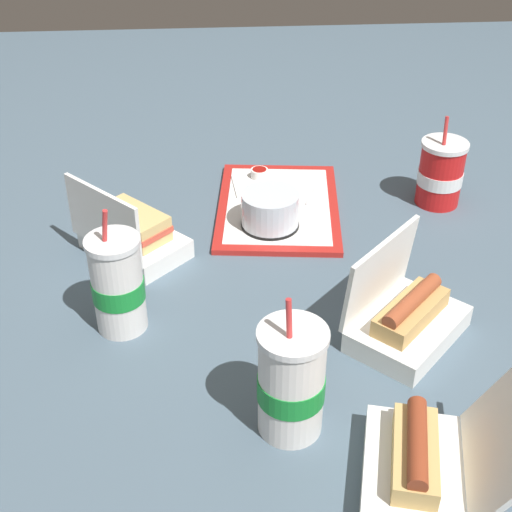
% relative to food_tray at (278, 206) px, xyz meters
% --- Properties ---
extents(ground_plane, '(3.20, 3.20, 0.00)m').
position_rel_food_tray_xyz_m(ground_plane, '(0.26, -0.03, -0.01)').
color(ground_plane, '#4C6070').
extents(food_tray, '(0.40, 0.30, 0.01)m').
position_rel_food_tray_xyz_m(food_tray, '(0.00, 0.00, 0.00)').
color(food_tray, red).
rests_on(food_tray, ground_plane).
extents(cake_container, '(0.12, 0.12, 0.07)m').
position_rel_food_tray_xyz_m(cake_container, '(0.09, -0.03, 0.04)').
color(cake_container, black).
rests_on(cake_container, food_tray).
extents(ketchup_cup, '(0.04, 0.04, 0.02)m').
position_rel_food_tray_xyz_m(ketchup_cup, '(-0.12, -0.04, 0.02)').
color(ketchup_cup, white).
rests_on(ketchup_cup, food_tray).
extents(napkin_stack, '(0.11, 0.11, 0.00)m').
position_rel_food_tray_xyz_m(napkin_stack, '(-0.08, -0.04, 0.01)').
color(napkin_stack, white).
rests_on(napkin_stack, food_tray).
extents(plastic_fork, '(0.11, 0.05, 0.00)m').
position_rel_food_tray_xyz_m(plastic_fork, '(-0.04, 0.09, 0.01)').
color(plastic_fork, white).
rests_on(plastic_fork, food_tray).
extents(clamshell_hotdog_left, '(0.24, 0.24, 0.17)m').
position_rel_food_tray_xyz_m(clamshell_hotdog_left, '(0.44, 0.17, 0.03)').
color(clamshell_hotdog_left, white).
rests_on(clamshell_hotdog_left, ground_plane).
extents(clamshell_sandwich_corner, '(0.24, 0.24, 0.17)m').
position_rel_food_tray_xyz_m(clamshell_sandwich_corner, '(0.15, -0.30, 0.04)').
color(clamshell_sandwich_corner, white).
rests_on(clamshell_sandwich_corner, ground_plane).
extents(clamshell_hotdog_front, '(0.23, 0.23, 0.16)m').
position_rel_food_tray_xyz_m(clamshell_hotdog_front, '(0.74, 0.12, 0.03)').
color(clamshell_hotdog_front, white).
rests_on(clamshell_hotdog_front, ground_plane).
extents(soda_cup_corner, '(0.09, 0.09, 0.24)m').
position_rel_food_tray_xyz_m(soda_cup_corner, '(0.37, -0.31, 0.08)').
color(soda_cup_corner, white).
rests_on(soda_cup_corner, ground_plane).
extents(soda_cup_right, '(0.10, 0.10, 0.21)m').
position_rel_food_tray_xyz_m(soda_cup_right, '(-0.00, 0.35, 0.07)').
color(soda_cup_right, red).
rests_on(soda_cup_right, ground_plane).
extents(soda_cup_back, '(0.10, 0.10, 0.24)m').
position_rel_food_tray_xyz_m(soda_cup_back, '(0.62, -0.04, 0.08)').
color(soda_cup_back, white).
rests_on(soda_cup_back, ground_plane).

